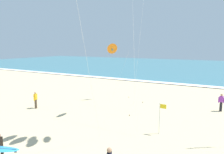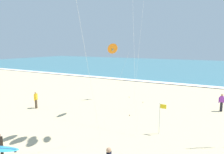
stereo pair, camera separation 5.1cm
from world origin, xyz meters
The scene contains 6 objects.
ocean_water centered at (0.00, 57.38, 0.04)m, with size 160.00×60.00×0.08m, color teal.
shoreline_foam centered at (0.00, 27.68, 0.09)m, with size 160.00×1.66×0.01m, color white.
kite_delta_amber_near centered at (-4.92, 15.01, 5.47)m, with size 1.87×2.11×6.05m.
bystander_yellow_top centered at (-9.42, 8.52, 0.81)m, with size 0.25×0.49×1.59m.
bystander_purple_top centered at (5.61, 15.96, 0.81)m, with size 0.50×0.22×1.59m.
lifeguard_flag centered at (2.35, 8.50, 1.27)m, with size 0.45×0.05×2.10m.
Camera 2 is at (6.14, -4.57, 5.76)m, focal length 33.87 mm.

